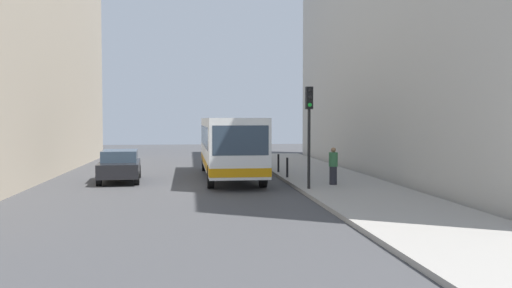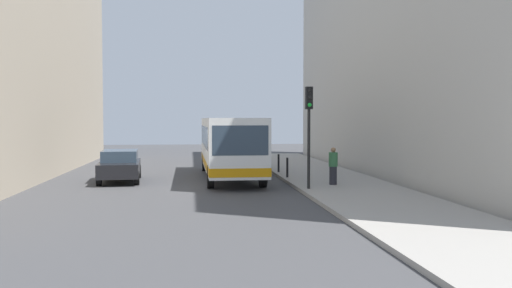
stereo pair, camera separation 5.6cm
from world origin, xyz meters
TOP-DOWN VIEW (x-y plane):
  - ground_plane at (0.00, 0.00)m, footprint 80.00×80.00m
  - sidewalk at (5.40, 0.00)m, footprint 4.40×40.00m
  - building_right at (11.50, 4.00)m, footprint 7.00×32.00m
  - bus at (0.77, 3.34)m, footprint 2.60×11.04m
  - car_beside_bus at (-4.50, 2.36)m, footprint 2.10×4.51m
  - traffic_light at (3.55, -2.44)m, footprint 0.28×0.33m
  - bollard_near at (3.45, 1.90)m, footprint 0.11×0.11m
  - bollard_mid at (3.45, 4.53)m, footprint 0.11×0.11m
  - pedestrian_near_signal at (4.88, -1.24)m, footprint 0.38×0.38m

SIDE VIEW (x-z plane):
  - ground_plane at x=0.00m, z-range 0.00..0.00m
  - sidewalk at x=5.40m, z-range 0.00..0.15m
  - bollard_near at x=3.45m, z-range 0.15..1.10m
  - bollard_mid at x=3.45m, z-range 0.15..1.10m
  - car_beside_bus at x=-4.50m, z-range 0.04..1.52m
  - pedestrian_near_signal at x=4.88m, z-range 0.14..1.74m
  - bus at x=0.77m, z-range 0.23..3.23m
  - traffic_light at x=3.55m, z-range 0.96..5.06m
  - building_right at x=11.50m, z-range 0.00..17.34m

